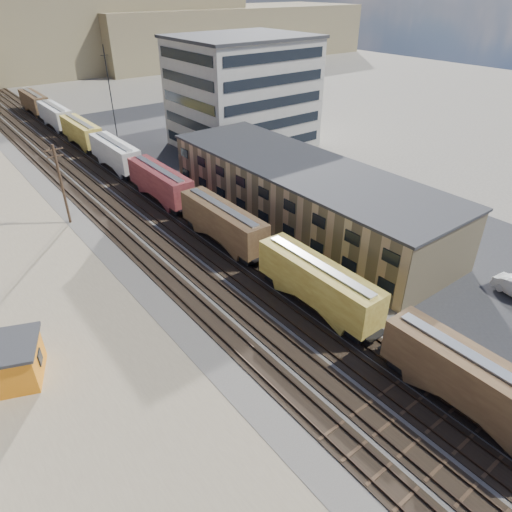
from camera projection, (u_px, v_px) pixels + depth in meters
ground at (380, 396)px, 33.29m from camera, size 300.00×300.00×0.00m
ballast_bed at (110, 187)px, 67.18m from camera, size 18.00×200.00×0.06m
asphalt_lot at (290, 183)px, 68.53m from camera, size 26.00×120.00×0.04m
rail_tracks at (107, 187)px, 66.85m from camera, size 11.40×200.00×0.24m
freight_train at (136, 166)px, 66.81m from camera, size 3.00×119.74×4.46m
warehouse at (302, 193)px, 56.20m from camera, size 12.40×40.40×7.25m
office_tower at (242, 92)px, 80.40m from camera, size 22.60×18.60×18.45m
utility_pole_north at (61, 183)px, 54.59m from camera, size 2.20×0.32×10.00m
radio_mast at (112, 105)px, 72.41m from camera, size 1.20×0.16×18.00m
maintenance_shed at (17, 361)px, 34.02m from camera, size 4.98×5.55×3.35m
parked_car_blue at (232, 146)px, 82.03m from camera, size 5.01×5.08×1.36m
parked_car_far at (244, 140)px, 84.83m from camera, size 3.02×4.22×1.34m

